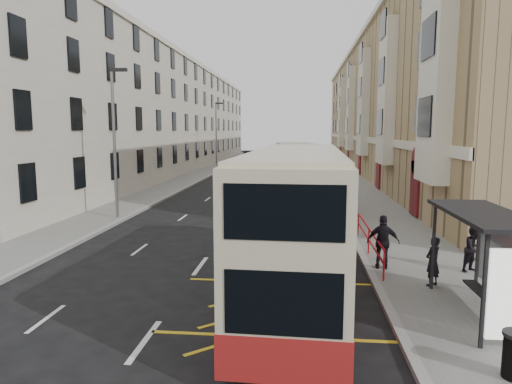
# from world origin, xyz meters

# --- Properties ---
(ground) EXTENTS (200.00, 200.00, 0.00)m
(ground) POSITION_xyz_m (0.00, 0.00, 0.00)
(ground) COLOR black
(ground) RESTS_ON ground
(pavement_right) EXTENTS (4.00, 120.00, 0.15)m
(pavement_right) POSITION_xyz_m (8.00, 30.00, 0.07)
(pavement_right) COLOR slate
(pavement_right) RESTS_ON ground
(pavement_left) EXTENTS (3.00, 120.00, 0.15)m
(pavement_left) POSITION_xyz_m (-7.50, 30.00, 0.07)
(pavement_left) COLOR slate
(pavement_left) RESTS_ON ground
(kerb_right) EXTENTS (0.25, 120.00, 0.15)m
(kerb_right) POSITION_xyz_m (6.00, 30.00, 0.07)
(kerb_right) COLOR gray
(kerb_right) RESTS_ON ground
(kerb_left) EXTENTS (0.25, 120.00, 0.15)m
(kerb_left) POSITION_xyz_m (-6.00, 30.00, 0.07)
(kerb_left) COLOR gray
(kerb_left) RESTS_ON ground
(road_markings) EXTENTS (10.00, 110.00, 0.01)m
(road_markings) POSITION_xyz_m (0.00, 45.00, 0.01)
(road_markings) COLOR silver
(road_markings) RESTS_ON ground
(terrace_right) EXTENTS (10.75, 79.00, 15.25)m
(terrace_right) POSITION_xyz_m (14.88, 45.38, 7.52)
(terrace_right) COLOR tan
(terrace_right) RESTS_ON ground
(terrace_left) EXTENTS (9.18, 79.00, 13.25)m
(terrace_left) POSITION_xyz_m (-13.43, 45.50, 6.52)
(terrace_left) COLOR beige
(terrace_left) RESTS_ON ground
(bus_shelter) EXTENTS (1.65, 4.25, 2.70)m
(bus_shelter) POSITION_xyz_m (8.34, -0.39, 2.14)
(bus_shelter) COLOR black
(bus_shelter) RESTS_ON pavement_right
(guard_railing) EXTENTS (0.06, 6.56, 1.01)m
(guard_railing) POSITION_xyz_m (6.25, 5.75, 0.86)
(guard_railing) COLOR red
(guard_railing) RESTS_ON pavement_right
(street_lamp_near) EXTENTS (0.93, 0.18, 8.00)m
(street_lamp_near) POSITION_xyz_m (-6.35, 12.00, 4.64)
(street_lamp_near) COLOR slate
(street_lamp_near) RESTS_ON pavement_left
(street_lamp_far) EXTENTS (0.93, 0.18, 8.00)m
(street_lamp_far) POSITION_xyz_m (-6.35, 42.00, 4.64)
(street_lamp_far) COLOR slate
(street_lamp_far) RESTS_ON pavement_left
(double_decker_front) EXTENTS (2.87, 10.95, 4.33)m
(double_decker_front) POSITION_xyz_m (3.49, 1.29, 2.21)
(double_decker_front) COLOR beige
(double_decker_front) RESTS_ON ground
(double_decker_rear) EXTENTS (3.37, 10.33, 4.05)m
(double_decker_rear) POSITION_xyz_m (3.45, 16.67, 2.06)
(double_decker_rear) COLOR beige
(double_decker_rear) RESTS_ON ground
(pedestrian_near) EXTENTS (0.67, 0.63, 1.53)m
(pedestrian_near) POSITION_xyz_m (7.65, 2.18, 0.92)
(pedestrian_near) COLOR black
(pedestrian_near) RESTS_ON pavement_right
(pedestrian_mid) EXTENTS (0.96, 0.90, 1.56)m
(pedestrian_mid) POSITION_xyz_m (9.43, 3.77, 0.93)
(pedestrian_mid) COLOR black
(pedestrian_mid) RESTS_ON pavement_right
(pedestrian_far) EXTENTS (1.14, 0.58, 1.87)m
(pedestrian_far) POSITION_xyz_m (6.44, 3.83, 1.08)
(pedestrian_far) COLOR black
(pedestrian_far) RESTS_ON pavement_right
(white_van) EXTENTS (2.84, 5.02, 1.32)m
(white_van) POSITION_xyz_m (-5.20, 40.81, 0.66)
(white_van) COLOR white
(white_van) RESTS_ON ground
(car_silver) EXTENTS (2.80, 4.22, 1.33)m
(car_silver) POSITION_xyz_m (-4.89, 53.60, 0.67)
(car_silver) COLOR #9E9FA4
(car_silver) RESTS_ON ground
(car_dark) EXTENTS (1.60, 4.46, 1.46)m
(car_dark) POSITION_xyz_m (-5.20, 65.24, 0.73)
(car_dark) COLOR black
(car_dark) RESTS_ON ground
(car_red) EXTENTS (3.12, 5.22, 1.42)m
(car_red) POSITION_xyz_m (3.24, 58.56, 0.71)
(car_red) COLOR #9B0805
(car_red) RESTS_ON ground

